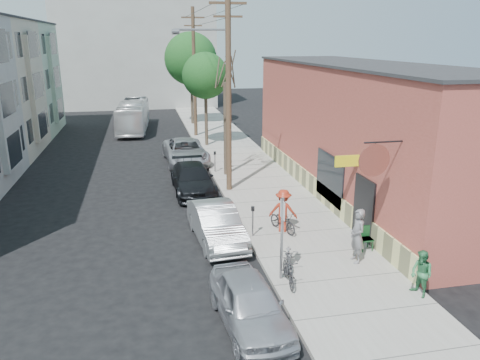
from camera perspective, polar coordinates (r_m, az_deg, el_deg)
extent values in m
plane|color=black|center=(18.58, -5.27, -7.79)|extent=(120.00, 120.00, 0.00)
cube|color=#A09D94|center=(29.47, 0.41, 1.74)|extent=(4.50, 58.00, 0.15)
cube|color=#A6483D|center=(24.75, 14.33, 5.87)|extent=(5.00, 20.00, 6.50)
cube|color=#2B2B2D|center=(24.38, 14.89, 13.50)|extent=(5.20, 20.20, 0.12)
cube|color=#E2DE8D|center=(24.40, 8.54, -0.48)|extent=(0.10, 20.00, 1.10)
cube|color=black|center=(18.96, 14.84, -3.54)|extent=(0.10, 1.60, 2.60)
cube|color=black|center=(21.88, 10.88, 0.26)|extent=(0.08, 3.00, 2.20)
cylinder|color=brown|center=(15.93, 16.04, 2.33)|extent=(1.10, 0.06, 1.10)
cube|color=yellow|center=(18.92, 12.90, 2.27)|extent=(1.00, 0.08, 0.45)
cube|color=#BCB199|center=(35.75, -24.22, 10.16)|extent=(1.10, 3.20, 7.00)
cube|color=#9BB297|center=(44.14, -25.67, 10.96)|extent=(6.00, 8.00, 9.00)
cube|color=#9BB297|center=(43.58, -22.10, 11.32)|extent=(1.10, 3.20, 7.00)
cube|color=#A2A29D|center=(58.85, -12.45, 14.68)|extent=(18.00, 8.00, 12.00)
cube|color=slate|center=(15.18, 5.11, -7.18)|extent=(0.07, 0.07, 2.80)
cube|color=silver|center=(14.80, 5.21, -3.64)|extent=(0.02, 0.45, 0.60)
cylinder|color=slate|center=(18.68, 1.56, -5.25)|extent=(0.06, 0.06, 1.10)
cylinder|color=black|center=(18.46, 1.58, -3.52)|extent=(0.14, 0.14, 0.18)
cylinder|color=slate|center=(27.73, -3.06, 2.10)|extent=(0.06, 0.06, 1.10)
cylinder|color=black|center=(27.59, -3.08, 3.30)|extent=(0.14, 0.14, 0.18)
cylinder|color=#503A28|center=(23.57, -1.41, 10.53)|extent=(0.28, 0.28, 10.00)
cube|color=#503A28|center=(23.50, -1.49, 20.77)|extent=(1.80, 0.12, 0.12)
cube|color=#503A28|center=(23.46, -1.48, 19.31)|extent=(1.40, 0.10, 0.10)
cylinder|color=slate|center=(23.12, -7.86, 17.47)|extent=(0.35, 0.24, 0.24)
cylinder|color=#503A28|center=(38.32, -5.59, 12.83)|extent=(0.28, 0.28, 10.00)
cube|color=#503A28|center=(38.27, -5.77, 19.12)|extent=(1.80, 0.12, 0.12)
cube|color=#503A28|center=(38.25, -5.75, 18.22)|extent=(1.40, 0.10, 0.10)
cylinder|color=#44392C|center=(26.79, -1.76, 6.20)|extent=(0.24, 0.24, 5.30)
cylinder|color=#44392C|center=(34.80, -4.16, 8.16)|extent=(0.24, 0.24, 4.78)
sphere|color=#1D551F|center=(34.51, -4.25, 12.57)|extent=(3.34, 3.34, 3.34)
cylinder|color=#44392C|center=(44.23, -5.90, 10.44)|extent=(0.24, 0.24, 5.57)
sphere|color=#1D551F|center=(44.01, -6.03, 14.50)|extent=(4.76, 4.76, 4.76)
imported|color=slate|center=(16.91, 14.12, -6.62)|extent=(0.48, 0.72, 1.96)
imported|color=#307847|center=(15.45, 21.24, -10.61)|extent=(0.70, 0.82, 1.47)
imported|color=#9F2A17|center=(19.09, 5.28, -3.72)|extent=(1.32, 1.08, 1.78)
imported|color=black|center=(19.25, 5.24, -5.01)|extent=(1.09, 1.73, 0.86)
imported|color=black|center=(15.29, 5.91, -10.91)|extent=(0.58, 1.58, 0.93)
imported|color=slate|center=(16.28, 6.01, -9.28)|extent=(0.98, 1.70, 0.84)
imported|color=#B7B7BF|center=(13.36, 1.19, -14.82)|extent=(1.96, 4.19, 1.39)
imported|color=#B2B7BA|center=(18.49, -2.90, -5.37)|extent=(1.93, 4.60, 1.48)
imported|color=black|center=(24.50, -5.78, 0.12)|extent=(2.13, 5.03, 1.45)
imported|color=#A9ABB1|center=(30.44, -6.65, 3.46)|extent=(2.80, 5.64, 1.54)
imported|color=white|center=(42.50, -12.88, 7.68)|extent=(2.88, 9.63, 2.65)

